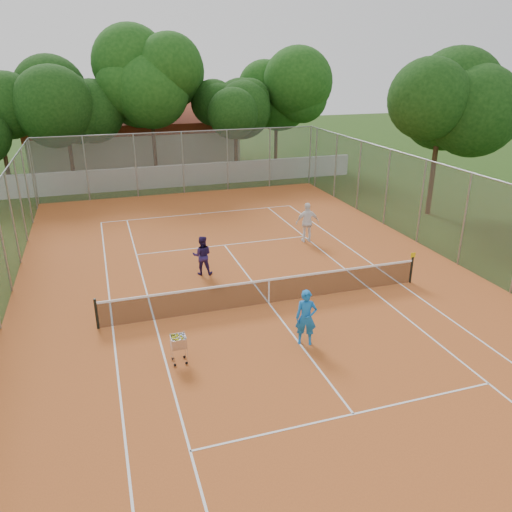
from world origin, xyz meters
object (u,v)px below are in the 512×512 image
object	(u,v)px
player_near	(306,318)
ball_hopper	(179,348)
player_far_left	(202,255)
tennis_net	(269,291)
clubhouse	(134,136)
player_far_right	(307,222)

from	to	relation	value
player_near	ball_hopper	size ratio (longest dim) A/B	1.90
player_near	player_far_left	bearing A→B (deg)	129.16
tennis_net	player_near	xyz separation A→B (m)	(0.18, -2.93, 0.40)
clubhouse	player_near	world-z (taller)	clubhouse
player_near	ball_hopper	world-z (taller)	player_near
player_far_left	tennis_net	bearing A→B (deg)	131.54
player_far_left	player_far_right	bearing A→B (deg)	-142.87
tennis_net	player_far_right	distance (m)	6.95
player_far_left	ball_hopper	distance (m)	6.48
player_far_left	player_far_right	xyz separation A→B (m)	(5.65, 2.34, 0.15)
player_near	ball_hopper	distance (m)	3.93
player_far_left	player_far_right	distance (m)	6.12
tennis_net	ball_hopper	bearing A→B (deg)	-143.18
player_far_right	ball_hopper	xyz separation A→B (m)	(-7.67, -8.48, -0.50)
clubhouse	ball_hopper	xyz separation A→B (m)	(-1.73, -31.79, -1.71)
ball_hopper	tennis_net	bearing A→B (deg)	38.28
tennis_net	player_far_right	size ratio (longest dim) A/B	6.15
clubhouse	player_near	distance (m)	32.03
clubhouse	tennis_net	bearing A→B (deg)	-86.05
player_near	player_far_left	distance (m)	6.56
tennis_net	player_far_left	xyz separation A→B (m)	(-1.70, 3.36, 0.33)
player_far_right	tennis_net	bearing A→B (deg)	64.69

